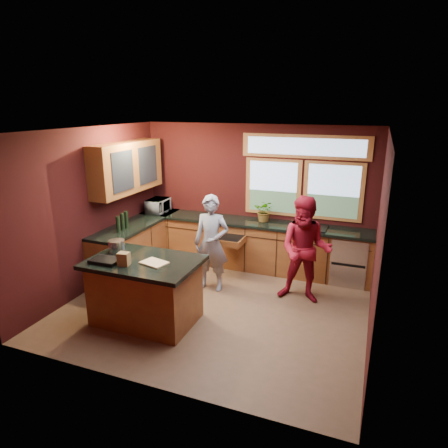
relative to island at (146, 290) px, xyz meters
The scene contains 14 objects.
floor 1.20m from the island, 44.39° to the left, with size 4.50×4.50×0.00m, color brown.
room_shell 1.72m from the island, 80.30° to the left, with size 4.52×4.02×2.71m.
back_counter 2.65m from the island, 68.26° to the left, with size 4.50×0.64×0.93m.
left_counter 1.99m from the island, 125.80° to the left, with size 0.64×2.30×0.93m.
island is the anchor object (origin of this frame).
person_grey 1.45m from the island, 70.46° to the left, with size 0.60×0.39×1.64m, color slate.
person_red 2.51m from the island, 35.98° to the left, with size 0.83×0.65×1.71m, color maroon.
microwave 2.70m from the island, 115.60° to the left, with size 0.51×0.34×0.28m, color #999999.
potted_plant 2.81m from the island, 67.34° to the left, with size 0.37×0.32×0.41m, color #999999.
paper_towel 3.10m from the island, 54.21° to the left, with size 0.12×0.12×0.28m, color silver.
cutting_board 0.52m from the island, 14.04° to the right, with size 0.35×0.25×0.02m, color tan.
stock_pot 0.80m from the island, 164.74° to the left, with size 0.24×0.24×0.18m, color #B8B9BD.
paper_bag 0.63m from the island, 120.96° to the right, with size 0.15×0.12×0.18m, color brown.
black_tray 0.71m from the island, 150.95° to the right, with size 0.40×0.28×0.05m, color black.
Camera 1 is at (2.14, -5.22, 3.04)m, focal length 32.00 mm.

